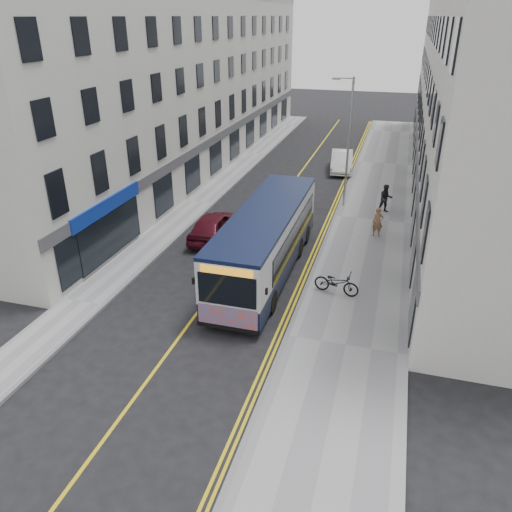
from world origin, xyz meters
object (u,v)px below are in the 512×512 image
Objects in this scene: pedestrian_far at (386,199)px; car_maroon at (214,226)px; bicycle at (337,283)px; pedestrian_near at (378,222)px; car_white at (342,161)px; streetlamp at (348,139)px; city_bus at (266,239)px.

pedestrian_far reaches higher than car_maroon.
bicycle is 1.24× the size of pedestrian_near.
car_white is at bearing -108.37° from car_maroon.
streetlamp reaches higher than bicycle.
city_bus is 5.06m from car_maroon.
pedestrian_far is at bearing 62.69° from city_bus.
pedestrian_far is at bearing 1.99° from bicycle.
streetlamp is 1.78× the size of car_maroon.
city_bus is 3.90m from bicycle.
car_maroon is (-3.81, 3.17, -1.00)m from city_bus.
pedestrian_far is (5.03, 9.74, -0.77)m from city_bus.
city_bus is at bearing -100.18° from car_white.
streetlamp is 10.08m from car_maroon.
streetlamp is at bearing -131.36° from car_maroon.
pedestrian_near reaches higher than car_maroon.
bicycle is at bearing 148.76° from car_maroon.
pedestrian_near reaches higher than bicycle.
car_maroon is (-8.84, -6.58, -0.23)m from pedestrian_far.
car_white is at bearing 86.31° from city_bus.
pedestrian_near is 0.92× the size of pedestrian_far.
pedestrian_near is at bearing -61.30° from streetlamp.
city_bus reaches higher than pedestrian_near.
pedestrian_far is 11.02m from car_maroon.
bicycle is 19.95m from car_white.
city_bus is 10.99m from pedestrian_far.
pedestrian_far is 0.39× the size of car_maroon.
bicycle is 8.56m from car_maroon.
streetlamp is 0.72× the size of city_bus.
car_maroon is (-7.35, 4.39, 0.12)m from bicycle.
city_bus is 2.47× the size of car_maroon.
streetlamp reaches higher than car_maroon.
city_bus is 18.65m from car_white.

